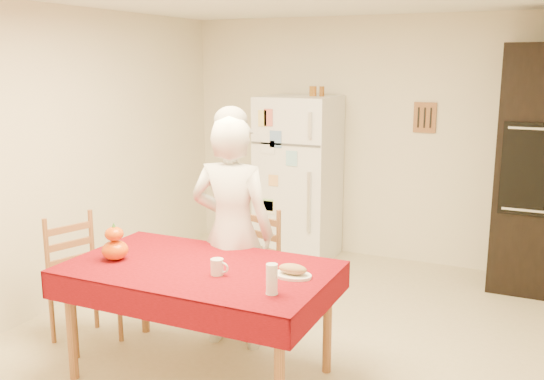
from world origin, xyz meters
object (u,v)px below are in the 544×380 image
Objects in this scene: oven_cabinet at (539,170)px; bread_plate at (293,275)px; refrigerator at (299,178)px; wine_glass at (272,279)px; coffee_mug at (217,267)px; chair_far at (252,264)px; chair_left at (79,275)px; dining_table at (199,276)px; pumpkin_lower at (115,250)px; seated_woman at (232,233)px.

oven_cabinet is 2.89m from bread_plate.
refrigerator reaches higher than wine_glass.
wine_glass is at bearing -70.55° from refrigerator.
wine_glass reaches higher than coffee_mug.
chair_far is 3.96× the size of bread_plate.
coffee_mug is 0.46m from wine_glass.
oven_cabinet is 2.72m from chair_far.
wine_glass is 0.73× the size of bread_plate.
chair_left is 1.77m from wine_glass.
oven_cabinet is at bearing 65.87° from wine_glass.
chair_left reaches higher than bread_plate.
chair_left is at bearing 172.30° from coffee_mug.
chair_far and chair_left have the same top height.
pumpkin_lower reaches higher than dining_table.
pumpkin_lower is 1.20m from wine_glass.
wine_glass reaches higher than dining_table.
seated_woman is 0.64m from coffee_mug.
pumpkin_lower is (-0.20, -2.71, -0.02)m from refrigerator.
chair_left reaches higher than wine_glass.
chair_far is at bearing -95.64° from seated_woman.
refrigerator is 0.77× the size of oven_cabinet.
coffee_mug is 0.57× the size of pumpkin_lower.
dining_table is at bearing 11.94° from pumpkin_lower.
chair_far reaches higher than dining_table.
wine_glass is at bearing -89.86° from bread_plate.
refrigerator reaches higher than chair_left.
pumpkin_lower is at bearing -168.06° from dining_table.
refrigerator is 1.00× the size of dining_table.
seated_woman is (0.01, -0.32, 0.34)m from chair_far.
wine_glass is (0.66, -0.75, 0.01)m from seated_woman.
oven_cabinet is 1.29× the size of dining_table.
coffee_mug is (0.22, -0.60, -0.03)m from seated_woman.
refrigerator is 2.99m from wine_glass.
bread_plate is at bearing -68.42° from refrigerator.
wine_glass reaches higher than pumpkin_lower.
coffee_mug is at bearing -78.99° from chair_left.
wine_glass is 0.31m from bread_plate.
chair_far is 5.45× the size of pumpkin_lower.
refrigerator is 9.75× the size of pumpkin_lower.
chair_far reaches higher than bread_plate.
pumpkin_lower is (-0.57, -0.12, 0.13)m from dining_table.
refrigerator is at bearing 109.45° from wine_glass.
refrigerator reaches higher than bread_plate.
chair_far reaches higher than pumpkin_lower.
oven_cabinet reaches higher than coffee_mug.
oven_cabinet reaches higher than wine_glass.
dining_table is 9.66× the size of wine_glass.
chair_far is (-0.04, 0.83, -0.18)m from dining_table.
bread_plate is (1.19, 0.19, -0.06)m from pumpkin_lower.
chair_left is at bearing 175.62° from dining_table.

